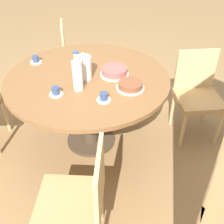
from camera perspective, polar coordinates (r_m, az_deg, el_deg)
ground_plane at (r=2.92m, az=-4.25°, el=-5.80°), size 14.00×14.00×0.00m
dining_table at (r=2.54m, az=-4.87°, el=4.54°), size 1.44×1.44×0.75m
chair_a at (r=3.55m, az=-7.35°, el=11.48°), size 0.58×0.58×0.87m
chair_c at (r=1.85m, az=-6.81°, el=-17.32°), size 0.59×0.59×0.87m
chair_d at (r=2.88m, az=16.92°, el=3.74°), size 0.59×0.59×0.87m
coffee_pot at (r=2.41m, az=-5.86°, el=9.16°), size 0.14×0.14×0.24m
water_bottle at (r=2.24m, az=-7.03°, el=7.56°), size 0.08×0.08×0.33m
cake_main at (r=2.48m, az=0.52°, el=8.22°), size 0.26×0.26×0.07m
cake_second at (r=2.29m, az=3.77°, el=5.38°), size 0.23×0.23×0.06m
cup_a at (r=2.79m, az=-15.23°, el=10.20°), size 0.11×0.11×0.07m
cup_b at (r=2.14m, az=-1.68°, el=2.99°), size 0.11×0.11×0.07m
cup_c at (r=2.25m, az=-11.33°, el=4.07°), size 0.11×0.11×0.07m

